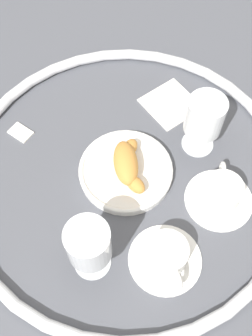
% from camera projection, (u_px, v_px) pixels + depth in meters
% --- Properties ---
extents(ground_plane, '(2.20, 2.20, 0.00)m').
position_uv_depth(ground_plane, '(126.00, 174.00, 0.85)').
color(ground_plane, '#4C4F56').
extents(table_chrome_rim, '(0.68, 0.68, 0.02)m').
position_uv_depth(table_chrome_rim, '(126.00, 171.00, 0.84)').
color(table_chrome_rim, silver).
rests_on(table_chrome_rim, ground_plane).
extents(pastry_plate, '(0.19, 0.19, 0.02)m').
position_uv_depth(pastry_plate, '(126.00, 172.00, 0.84)').
color(pastry_plate, white).
rests_on(pastry_plate, ground_plane).
extents(croissant_large, '(0.12, 0.10, 0.04)m').
position_uv_depth(croissant_large, '(128.00, 165.00, 0.81)').
color(croissant_large, '#CC893D').
rests_on(croissant_large, pastry_plate).
extents(coffee_cup_near, '(0.14, 0.14, 0.06)m').
position_uv_depth(coffee_cup_near, '(166.00, 256.00, 0.73)').
color(coffee_cup_near, white).
rests_on(coffee_cup_near, ground_plane).
extents(coffee_cup_far, '(0.14, 0.14, 0.06)m').
position_uv_depth(coffee_cup_far, '(221.00, 194.00, 0.80)').
color(coffee_cup_far, white).
rests_on(coffee_cup_far, ground_plane).
extents(juice_glass_left, '(0.08, 0.08, 0.14)m').
position_uv_depth(juice_glass_left, '(204.00, 118.00, 0.80)').
color(juice_glass_left, white).
rests_on(juice_glass_left, ground_plane).
extents(juice_glass_right, '(0.08, 0.08, 0.14)m').
position_uv_depth(juice_glass_right, '(89.00, 245.00, 0.67)').
color(juice_glass_right, white).
rests_on(juice_glass_right, ground_plane).
extents(sugar_packet, '(0.06, 0.05, 0.01)m').
position_uv_depth(sugar_packet, '(20.00, 132.00, 0.90)').
color(sugar_packet, white).
rests_on(sugar_packet, ground_plane).
extents(folded_napkin, '(0.12, 0.12, 0.01)m').
position_uv_depth(folded_napkin, '(171.00, 104.00, 0.94)').
color(folded_napkin, silver).
rests_on(folded_napkin, ground_plane).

